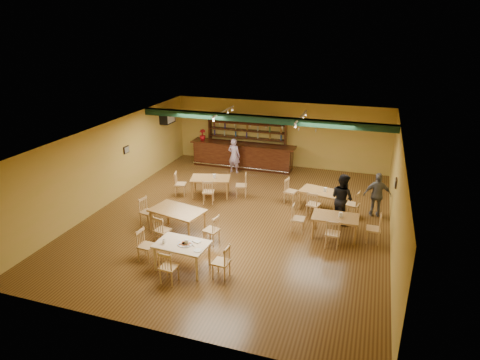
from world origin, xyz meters
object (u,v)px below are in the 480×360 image
(near_table, at_px, (183,256))
(dining_table_d, at_px, (335,226))
(patron_right_a, at_px, (342,198))
(patron_bar, at_px, (234,156))
(bar_counter, at_px, (243,155))
(dining_table_b, at_px, (320,200))
(dining_table_c, at_px, (178,222))
(dining_table_a, at_px, (211,187))

(near_table, bearing_deg, dining_table_d, 43.33)
(dining_table_d, bearing_deg, near_table, -140.95)
(near_table, distance_m, patron_right_a, 5.77)
(patron_bar, bearing_deg, near_table, 106.51)
(bar_counter, distance_m, dining_table_b, 5.46)
(dining_table_c, height_order, near_table, dining_table_c)
(patron_right_a, bearing_deg, near_table, 87.46)
(bar_counter, xyz_separation_m, patron_bar, (-0.14, -0.83, 0.22))
(dining_table_d, distance_m, patron_bar, 6.86)
(bar_counter, bearing_deg, patron_right_a, -41.95)
(dining_table_c, relative_size, dining_table_d, 1.17)
(dining_table_d, xyz_separation_m, patron_bar, (-4.96, 4.72, 0.43))
(dining_table_a, bearing_deg, patron_right_a, -23.30)
(dining_table_d, height_order, patron_bar, patron_bar)
(dining_table_a, height_order, patron_bar, patron_bar)
(dining_table_a, distance_m, patron_bar, 2.87)
(dining_table_d, relative_size, patron_right_a, 0.83)
(dining_table_d, height_order, patron_right_a, patron_right_a)
(patron_right_a, bearing_deg, dining_table_b, -5.56)
(patron_right_a, bearing_deg, dining_table_c, 66.49)
(dining_table_c, xyz_separation_m, patron_bar, (-0.18, 6.06, 0.37))
(bar_counter, xyz_separation_m, patron_right_a, (4.90, -4.40, 0.30))
(dining_table_b, bearing_deg, near_table, -108.48)
(bar_counter, bearing_deg, dining_table_a, -92.06)
(dining_table_b, xyz_separation_m, patron_bar, (-4.24, 2.78, 0.43))
(dining_table_c, height_order, dining_table_d, dining_table_c)
(dining_table_b, distance_m, patron_bar, 5.09)
(near_table, bearing_deg, patron_bar, 102.24)
(dining_table_c, bearing_deg, bar_counter, 102.43)
(dining_table_b, relative_size, dining_table_c, 0.86)
(dining_table_c, bearing_deg, patron_right_a, 39.12)
(dining_table_b, distance_m, dining_table_c, 5.22)
(patron_bar, height_order, patron_right_a, patron_right_a)
(bar_counter, distance_m, dining_table_a, 3.67)
(dining_table_b, xyz_separation_m, near_table, (-3.04, -5.07, 0.02))
(patron_bar, bearing_deg, patron_right_a, 152.46)
(dining_table_c, bearing_deg, near_table, -48.44)
(dining_table_a, height_order, near_table, near_table)
(dining_table_c, bearing_deg, dining_table_d, 27.75)
(bar_counter, distance_m, patron_right_a, 6.60)
(dining_table_d, relative_size, near_table, 1.00)
(dining_table_d, height_order, near_table, near_table)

